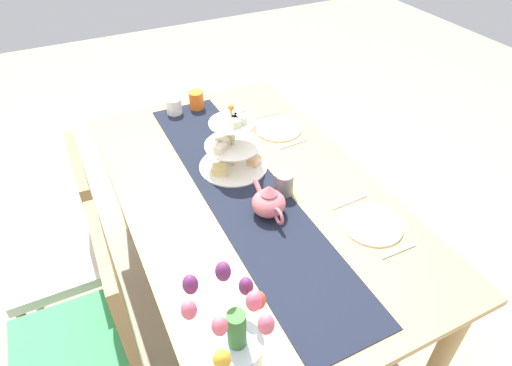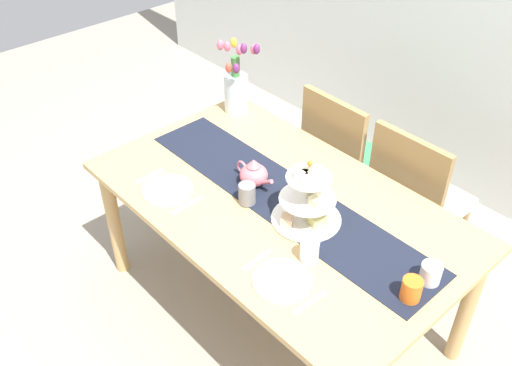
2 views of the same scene
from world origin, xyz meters
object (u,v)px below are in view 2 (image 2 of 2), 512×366
(dining_table, at_px, (278,216))
(dinner_plate_right, at_px, (282,280))
(cream_jug, at_px, (431,274))
(dinner_plate_left, at_px, (168,190))
(chair_right, at_px, (415,197))
(teapot, at_px, (254,174))
(tiered_cake_stand, at_px, (308,202))
(mug_orange, at_px, (411,290))
(knife_right, at_px, (310,303))
(fork_left, at_px, (150,176))
(tulip_vase, at_px, (236,86))
(mug_grey, at_px, (247,194))
(knife_left, at_px, (187,205))
(chair_left, at_px, (343,157))
(fork_right, at_px, (256,260))
(mug_white_text, at_px, (309,251))

(dining_table, bearing_deg, dinner_plate_right, -42.24)
(cream_jug, height_order, dinner_plate_left, cream_jug)
(chair_right, xyz_separation_m, teapot, (-0.42, -0.73, 0.28))
(tiered_cake_stand, height_order, mug_orange, tiered_cake_stand)
(teapot, bearing_deg, chair_right, 60.12)
(dining_table, relative_size, knife_right, 10.01)
(knife_right, relative_size, mug_orange, 1.79)
(knife_right, bearing_deg, teapot, 154.10)
(teapot, distance_m, cream_jug, 0.90)
(mug_orange, bearing_deg, dining_table, 177.22)
(dining_table, xyz_separation_m, dinner_plate_left, (-0.39, -0.32, 0.10))
(fork_left, bearing_deg, cream_jug, 17.96)
(dining_table, xyz_separation_m, dinner_plate_right, (0.35, -0.32, 0.10))
(tiered_cake_stand, distance_m, teapot, 0.34)
(tulip_vase, relative_size, dinner_plate_left, 1.83)
(dining_table, distance_m, mug_orange, 0.74)
(dining_table, bearing_deg, cream_jug, 6.89)
(tiered_cake_stand, xyz_separation_m, mug_orange, (0.56, -0.04, -0.05))
(mug_orange, bearing_deg, chair_right, 121.70)
(tulip_vase, height_order, dinner_plate_left, tulip_vase)
(tiered_cake_stand, xyz_separation_m, dinner_plate_left, (-0.57, -0.32, -0.09))
(tulip_vase, distance_m, cream_jug, 1.48)
(mug_orange, bearing_deg, knife_right, -128.70)
(chair_right, xyz_separation_m, mug_grey, (-0.34, -0.84, 0.27))
(mug_grey, bearing_deg, chair_right, 68.05)
(cream_jug, relative_size, knife_left, 0.50)
(knife_right, bearing_deg, fork_left, 180.00)
(chair_right, bearing_deg, teapot, -119.88)
(teapot, bearing_deg, chair_left, 94.52)
(mug_grey, bearing_deg, teapot, 126.04)
(chair_left, relative_size, chair_right, 1.00)
(knife_right, bearing_deg, fork_right, 180.00)
(chair_right, xyz_separation_m, dinner_plate_left, (-0.65, -1.05, 0.23))
(chair_right, bearing_deg, fork_right, -92.53)
(dinner_plate_right, bearing_deg, teapot, 148.14)
(teapot, bearing_deg, dinner_plate_left, -125.23)
(fork_right, xyz_separation_m, mug_grey, (-0.29, 0.21, 0.05))
(fork_left, bearing_deg, dinner_plate_left, 0.00)
(tiered_cake_stand, bearing_deg, dinner_plate_right, -60.87)
(teapot, relative_size, fork_right, 1.59)
(teapot, height_order, dinner_plate_right, teapot)
(dining_table, height_order, knife_right, knife_right)
(chair_left, bearing_deg, mug_white_text, -57.75)
(mug_grey, bearing_deg, chair_left, 99.34)
(fork_left, relative_size, mug_white_text, 1.58)
(teapot, relative_size, dinner_plate_left, 1.04)
(tiered_cake_stand, xyz_separation_m, teapot, (-0.34, -0.00, -0.04))
(teapot, height_order, fork_left, teapot)
(dinner_plate_right, xyz_separation_m, mug_orange, (0.37, 0.29, 0.04))
(fork_right, distance_m, knife_right, 0.29)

